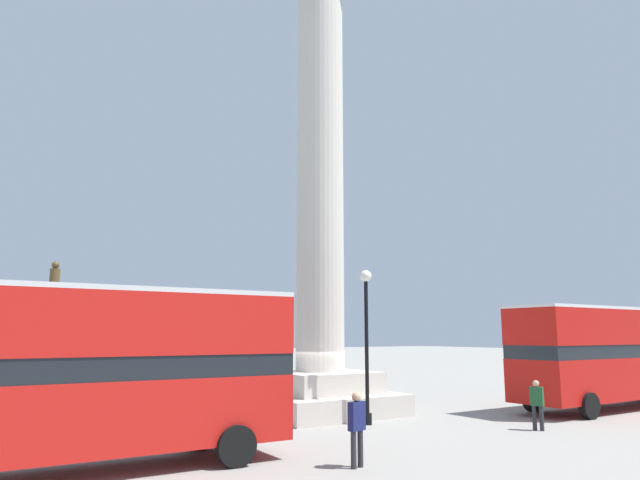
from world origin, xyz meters
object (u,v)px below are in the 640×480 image
Objects in this scene: bus_b at (70,369)px; equestrian_statue at (47,379)px; bus_a at (612,352)px; pedestrian_by_plinth at (357,424)px; street_lamp at (366,335)px; monument_column at (320,221)px; pedestrian_near_lamp at (537,403)px.

equestrian_statue is (0.72, 8.36, -0.78)m from bus_b.
bus_a is at bearing 9.03° from equestrian_statue.
bus_b reaches higher than pedestrian_by_plinth.
bus_a is 1.08× the size of bus_b.
street_lamp is (-11.91, 2.34, 0.76)m from bus_a.
pedestrian_near_lamp is at bearing -61.97° from monument_column.
equestrian_statue reaches higher than pedestrian_by_plinth.
pedestrian_by_plinth is (6.12, -2.97, -1.36)m from bus_b.
pedestrian_near_lamp is (3.94, -7.41, -7.09)m from monument_column.
bus_b is 14.70m from pedestrian_near_lamp.
pedestrian_by_plinth is at bearing -170.00° from bus_a.
bus_a is 23.27m from equestrian_statue.
street_lamp is at bearing 169.05° from bus_a.
monument_column is at bearing 14.08° from equestrian_statue.
equestrian_statue is at bearing 163.55° from monument_column.
street_lamp is (10.45, 2.18, 0.79)m from bus_b.
pedestrian_near_lamp is at bearing -167.02° from bus_a.
equestrian_statue is (-9.83, 2.90, -6.41)m from monument_column.
monument_column is 10.99m from pedestrian_near_lamp.
pedestrian_near_lamp is (13.77, -10.31, -0.68)m from equestrian_statue.
bus_b reaches higher than pedestrian_near_lamp.
bus_a reaches higher than pedestrian_near_lamp.
monument_column is at bearing 88.19° from street_lamp.
equestrian_statue reaches higher than bus_b.
bus_a is 1.96× the size of equestrian_statue.
monument_column is 3.83× the size of street_lamp.
monument_column reaches higher than bus_a.
monument_column is at bearing -171.21° from pedestrian_near_lamp.
pedestrian_by_plinth reaches higher than pedestrian_near_lamp.
bus_b is at bearing 141.03° from pedestrian_by_plinth.
bus_a is 16.53m from pedestrian_by_plinth.
street_lamp is (9.73, -6.18, 1.57)m from equestrian_statue.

